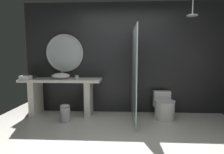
{
  "coord_description": "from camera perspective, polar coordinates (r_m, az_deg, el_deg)",
  "views": [
    {
      "loc": [
        -0.12,
        -2.24,
        1.33
      ],
      "look_at": [
        -0.28,
        0.95,
        0.96
      ],
      "focal_mm": 27.48,
      "sensor_mm": 36.0,
      "label": 1
    }
  ],
  "objects": [
    {
      "name": "tumbler_cup",
      "position": [
        3.92,
        -11.62,
        -0.05
      ],
      "size": [
        0.08,
        0.08,
        0.08
      ],
      "primitive_type": "cylinder",
      "color": "silver",
      "rests_on": "vanity_counter"
    },
    {
      "name": "shower_glass_panel",
      "position": [
        3.54,
        7.35,
        0.47
      ],
      "size": [
        0.02,
        1.18,
        1.92
      ],
      "primitive_type": "cube",
      "color": "silver",
      "rests_on": "ground_plane"
    },
    {
      "name": "toilet",
      "position": [
        3.98,
        16.86,
        -9.45
      ],
      "size": [
        0.44,
        0.62,
        0.56
      ],
      "color": "white",
      "rests_on": "ground_plane"
    },
    {
      "name": "rain_shower_head",
      "position": [
        3.96,
        25.18,
        18.46
      ],
      "size": [
        0.21,
        0.21,
        0.35
      ],
      "color": "#B7B7BC"
    },
    {
      "name": "ground_plane",
      "position": [
        2.61,
        5.57,
        -24.12
      ],
      "size": [
        5.76,
        5.76,
        0.0
      ],
      "primitive_type": "plane",
      "color": "silver"
    },
    {
      "name": "waste_bin",
      "position": [
        3.76,
        -15.34,
        -11.44
      ],
      "size": [
        0.2,
        0.2,
        0.36
      ],
      "color": "#B7B7BC",
      "rests_on": "ground_plane"
    },
    {
      "name": "folded_hand_towel",
      "position": [
        4.19,
        -26.79,
        -0.19
      ],
      "size": [
        0.22,
        0.17,
        0.09
      ],
      "primitive_type": "cube",
      "rotation": [
        0.0,
        0.0,
        -0.01
      ],
      "color": "white",
      "rests_on": "vanity_counter"
    },
    {
      "name": "vanity_counter",
      "position": [
        4.1,
        -16.29,
        -4.71
      ],
      "size": [
        1.79,
        0.56,
        0.85
      ],
      "color": "silver",
      "rests_on": "ground_plane"
    },
    {
      "name": "tissue_box",
      "position": [
        4.36,
        -25.05,
        -0.02
      ],
      "size": [
        0.14,
        0.13,
        0.06
      ],
      "primitive_type": "cube",
      "color": "#3D3323",
      "rests_on": "vanity_counter"
    },
    {
      "name": "vessel_sink",
      "position": [
        4.04,
        -16.72,
        0.36
      ],
      "size": [
        0.41,
        0.34,
        0.17
      ],
      "color": "white",
      "rests_on": "vanity_counter"
    },
    {
      "name": "back_wall_panel",
      "position": [
        4.14,
        4.51,
        6.11
      ],
      "size": [
        4.8,
        0.1,
        2.6
      ],
      "primitive_type": "cube",
      "color": "#232326",
      "rests_on": "ground_plane"
    },
    {
      "name": "round_wall_mirror",
      "position": [
        4.27,
        -15.53,
        7.69
      ],
      "size": [
        0.9,
        0.05,
        0.9
      ],
      "color": "#B7B7BC"
    }
  ]
}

